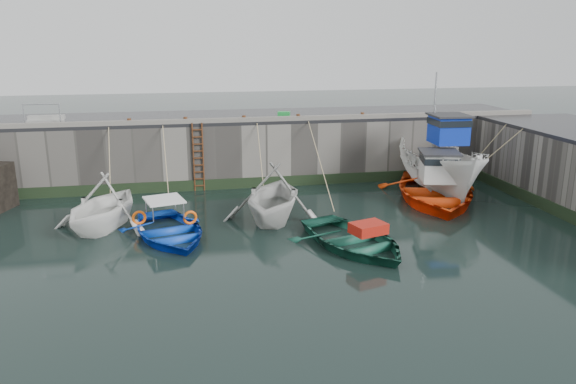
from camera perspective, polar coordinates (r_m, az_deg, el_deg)
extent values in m
plane|color=black|center=(17.55, -1.02, -7.90)|extent=(120.00, 120.00, 0.00)
cube|color=slate|center=(29.03, -5.33, 4.52)|extent=(30.00, 5.00, 3.00)
cube|color=black|center=(28.78, -5.41, 7.61)|extent=(30.00, 5.00, 0.16)
cube|color=slate|center=(26.44, -4.91, 7.33)|extent=(30.00, 0.30, 0.20)
cube|color=black|center=(26.84, -4.72, 0.90)|extent=(30.00, 0.08, 0.50)
cube|color=black|center=(24.49, 26.60, -2.15)|extent=(0.08, 15.00, 0.50)
cylinder|color=#3F1E0F|center=(26.35, -9.58, 3.48)|extent=(0.07, 0.07, 3.20)
cylinder|color=#3F1E0F|center=(26.37, -8.62, 3.52)|extent=(0.07, 0.07, 3.20)
cube|color=#3F1E0F|center=(26.65, -8.98, 0.65)|extent=(0.44, 0.06, 0.05)
cube|color=#3F1E0F|center=(26.57, -9.01, 1.34)|extent=(0.44, 0.06, 0.05)
cube|color=#3F1E0F|center=(26.49, -9.04, 2.03)|extent=(0.44, 0.06, 0.05)
cube|color=#3F1E0F|center=(26.42, -9.07, 2.73)|extent=(0.44, 0.06, 0.05)
cube|color=#3F1E0F|center=(26.35, -9.10, 3.43)|extent=(0.44, 0.06, 0.05)
cube|color=#3F1E0F|center=(26.28, -9.13, 4.13)|extent=(0.44, 0.06, 0.05)
cube|color=#3F1E0F|center=(26.22, -9.16, 4.84)|extent=(0.44, 0.06, 0.05)
cube|color=#3F1E0F|center=(26.16, -9.19, 5.55)|extent=(0.44, 0.06, 0.05)
cube|color=#3F1E0F|center=(26.11, -9.22, 6.26)|extent=(0.44, 0.06, 0.05)
imported|color=white|center=(22.42, -18.15, -3.44)|extent=(5.30, 5.64, 2.38)
imported|color=#0C3DBD|center=(20.78, -11.95, -4.47)|extent=(4.47, 5.45, 0.98)
imported|color=silver|center=(22.30, -1.49, -2.75)|extent=(5.42, 5.85, 2.54)
imported|color=#17523F|center=(19.53, 6.67, -5.53)|extent=(4.91, 5.84, 1.04)
imported|color=white|center=(26.81, 15.19, 2.12)|extent=(3.15, 7.34, 2.77)
cube|color=#0B28AF|center=(25.89, 15.99, 6.09)|extent=(1.49, 1.59, 1.20)
cube|color=black|center=(25.84, 16.05, 6.86)|extent=(1.56, 1.65, 0.28)
cube|color=#262628|center=(25.81, 16.10, 7.50)|extent=(1.70, 1.80, 0.08)
cylinder|color=#A5A8AD|center=(27.42, 14.66, 8.58)|extent=(0.08, 0.08, 3.00)
imported|color=#F7400D|center=(25.58, 14.62, -0.06)|extent=(6.44, 7.78, 1.40)
cube|color=silver|center=(24.70, 15.06, 2.48)|extent=(1.75, 1.82, 1.20)
cube|color=black|center=(24.63, 15.11, 3.27)|extent=(1.82, 1.89, 0.28)
cube|color=#262628|center=(24.57, 15.16, 3.93)|extent=(2.00, 2.07, 0.08)
cylinder|color=#A5A8AD|center=(26.27, 14.50, 5.27)|extent=(0.08, 0.08, 3.00)
cube|color=green|center=(27.65, -0.42, 7.85)|extent=(0.66, 0.52, 0.31)
cylinder|color=#A5A8AD|center=(27.52, -25.26, 7.08)|extent=(0.05, 0.05, 1.00)
cylinder|color=#A5A8AD|center=(27.19, -22.18, 7.33)|extent=(0.05, 0.05, 1.00)
cylinder|color=#A5A8AD|center=(27.30, -23.83, 8.16)|extent=(1.50, 0.05, 0.05)
cube|color=gray|center=(27.88, -23.43, 6.52)|extent=(1.60, 0.35, 0.18)
cube|color=gray|center=(28.20, -23.32, 6.99)|extent=(1.60, 0.35, 0.18)
cylinder|color=#3F1E0F|center=(26.48, -15.83, 6.91)|extent=(0.18, 0.18, 0.28)
cylinder|color=#3F1E0F|center=(26.39, -10.38, 7.21)|extent=(0.18, 0.18, 0.28)
cylinder|color=#3F1E0F|center=(26.55, -4.50, 7.46)|extent=(0.18, 0.18, 0.28)
cylinder|color=#3F1E0F|center=(26.97, 1.04, 7.62)|extent=(0.18, 0.18, 0.28)
cylinder|color=#3F1E0F|center=(27.80, 7.57, 7.73)|extent=(0.18, 0.18, 0.28)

